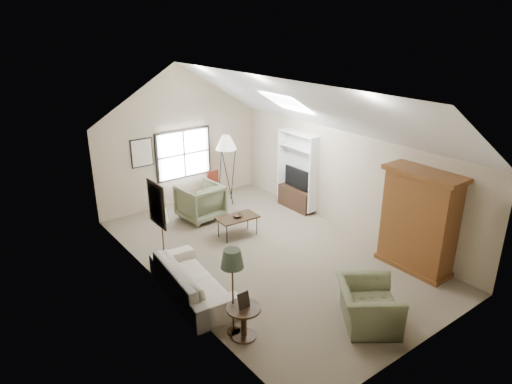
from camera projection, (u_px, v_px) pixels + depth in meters
room_shell at (268, 116)px, 9.38m from camera, size 5.01×8.01×4.00m
window at (184, 154)px, 13.02m from camera, size 1.72×0.08×1.42m
skylight at (287, 102)px, 10.78m from camera, size 0.80×1.20×0.52m
wall_art at (149, 177)px, 10.30m from camera, size 1.97×3.71×0.88m
armoire at (419, 221)px, 9.57m from camera, size 0.60×1.50×2.20m
tv_alcove at (297, 170)px, 12.63m from camera, size 0.32×1.30×2.10m
media_console at (296, 198)px, 12.92m from camera, size 0.34×1.18×0.60m
tv_panel at (296, 178)px, 12.70m from camera, size 0.05×0.90×0.55m
sofa at (192, 280)px, 8.82m from camera, size 1.14×2.43×0.69m
armchair_near at (368, 305)px, 8.01m from camera, size 1.50×1.53×0.75m
armchair_far at (200, 202)px, 12.20m from camera, size 1.12×1.15×0.97m
coffee_table at (238, 226)px, 11.30m from camera, size 1.03×0.61×0.51m
bowl at (237, 216)px, 11.20m from camera, size 0.25×0.25×0.06m
side_table at (244, 322)px, 7.69m from camera, size 0.64×0.64×0.59m
side_chair at (217, 188)px, 13.18m from camera, size 0.40×0.40×0.97m
tripod_lamp at (227, 169)px, 13.11m from camera, size 0.63×0.63×2.06m
dark_lamp at (233, 292)px, 7.61m from camera, size 0.43×0.43×1.64m
tan_lamp at (163, 240)px, 9.57m from camera, size 0.32×0.32×1.47m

